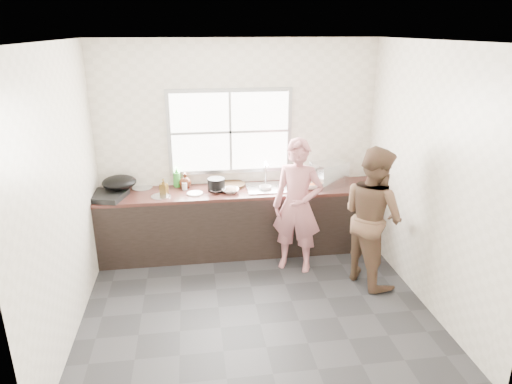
{
  "coord_description": "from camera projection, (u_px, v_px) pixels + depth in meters",
  "views": [
    {
      "loc": [
        -0.6,
        -4.17,
        2.81
      ],
      "look_at": [
        0.1,
        0.65,
        1.05
      ],
      "focal_mm": 32.0,
      "sensor_mm": 36.0,
      "label": 1
    }
  ],
  "objects": [
    {
      "name": "cleaver",
      "position": [
        219.0,
        190.0,
        5.69
      ],
      "size": [
        0.22,
        0.19,
        0.01
      ],
      "primitive_type": "cube",
      "rotation": [
        0.0,
        0.0,
        0.53
      ],
      "color": "#B3B5BA",
      "rests_on": "cutting_board"
    },
    {
      "name": "pot_lid_left",
      "position": [
        161.0,
        196.0,
        5.57
      ],
      "size": [
        0.28,
        0.28,
        0.01
      ],
      "primitive_type": "cylinder",
      "rotation": [
        0.0,
        0.0,
        0.2
      ],
      "color": "silver",
      "rests_on": "countertop"
    },
    {
      "name": "dish_rack",
      "position": [
        329.0,
        174.0,
        5.91
      ],
      "size": [
        0.5,
        0.44,
        0.32
      ],
      "primitive_type": "cube",
      "rotation": [
        0.0,
        0.0,
        0.39
      ],
      "color": "silver",
      "rests_on": "countertop"
    },
    {
      "name": "wall_left",
      "position": [
        62.0,
        195.0,
        4.21
      ],
      "size": [
        0.01,
        3.2,
        2.7
      ],
      "primitive_type": "cube",
      "color": "beige",
      "rests_on": "ground"
    },
    {
      "name": "cabinet",
      "position": [
        241.0,
        222.0,
        5.98
      ],
      "size": [
        3.6,
        0.62,
        0.82
      ],
      "primitive_type": "cube",
      "color": "black",
      "rests_on": "floor"
    },
    {
      "name": "wall_front",
      "position": [
        290.0,
        266.0,
        2.96
      ],
      "size": [
        3.6,
        0.01,
        2.7
      ],
      "primitive_type": "cube",
      "color": "beige",
      "rests_on": "ground"
    },
    {
      "name": "faucet",
      "position": [
        266.0,
        173.0,
        6.01
      ],
      "size": [
        0.02,
        0.02,
        0.3
      ],
      "primitive_type": "cylinder",
      "color": "silver",
      "rests_on": "countertop"
    },
    {
      "name": "bottle_brown_tall",
      "position": [
        164.0,
        187.0,
        5.65
      ],
      "size": [
        0.1,
        0.1,
        0.18
      ],
      "primitive_type": "imported",
      "rotation": [
        0.0,
        0.0,
        -0.34
      ],
      "color": "#4A3412",
      "rests_on": "countertop"
    },
    {
      "name": "woman",
      "position": [
        297.0,
        210.0,
        5.43
      ],
      "size": [
        0.66,
        0.56,
        1.52
      ],
      "primitive_type": "imported",
      "rotation": [
        0.0,
        0.0,
        -0.43
      ],
      "color": "#BE7277",
      "rests_on": "floor"
    },
    {
      "name": "wok",
      "position": [
        119.0,
        182.0,
        5.66
      ],
      "size": [
        0.54,
        0.54,
        0.16
      ],
      "primitive_type": "ellipsoid",
      "rotation": [
        0.0,
        0.0,
        0.36
      ],
      "color": "black",
      "rests_on": "burner"
    },
    {
      "name": "sink",
      "position": [
        268.0,
        188.0,
        5.87
      ],
      "size": [
        0.55,
        0.45,
        0.02
      ],
      "primitive_type": "cube",
      "color": "silver",
      "rests_on": "countertop"
    },
    {
      "name": "cutting_board",
      "position": [
        231.0,
        185.0,
        5.95
      ],
      "size": [
        0.43,
        0.43,
        0.04
      ],
      "primitive_type": "cylinder",
      "rotation": [
        0.0,
        0.0,
        -0.17
      ],
      "color": "black",
      "rests_on": "countertop"
    },
    {
      "name": "pot_lid_right",
      "position": [
        142.0,
        188.0,
        5.87
      ],
      "size": [
        0.3,
        0.3,
        0.01
      ],
      "primitive_type": "cylinder",
      "rotation": [
        0.0,
        0.0,
        0.16
      ],
      "color": "silver",
      "rests_on": "countertop"
    },
    {
      "name": "plate_food",
      "position": [
        195.0,
        193.0,
        5.67
      ],
      "size": [
        0.26,
        0.26,
        0.02
      ],
      "primitive_type": "cylinder",
      "rotation": [
        0.0,
        0.0,
        0.37
      ],
      "color": "white",
      "rests_on": "countertop"
    },
    {
      "name": "window_frame",
      "position": [
        230.0,
        132.0,
        5.86
      ],
      "size": [
        1.6,
        0.05,
        1.1
      ],
      "primitive_type": "cube",
      "color": "#9EA0A5",
      "rests_on": "wall_back"
    },
    {
      "name": "glass_jar",
      "position": [
        185.0,
        186.0,
        5.81
      ],
      "size": [
        0.07,
        0.07,
        0.09
      ],
      "primitive_type": "cylinder",
      "rotation": [
        0.0,
        0.0,
        0.15
      ],
      "color": "silver",
      "rests_on": "countertop"
    },
    {
      "name": "bowl_crabs",
      "position": [
        310.0,
        186.0,
        5.86
      ],
      "size": [
        0.26,
        0.26,
        0.06
      ],
      "primitive_type": "imported",
      "rotation": [
        0.0,
        0.0,
        0.41
      ],
      "color": "white",
      "rests_on": "countertop"
    },
    {
      "name": "bottle_brown_short",
      "position": [
        185.0,
        181.0,
        5.86
      ],
      "size": [
        0.15,
        0.15,
        0.19
      ],
      "primitive_type": "imported",
      "rotation": [
        0.0,
        0.0,
        0.06
      ],
      "color": "#3D1B0F",
      "rests_on": "countertop"
    },
    {
      "name": "bowl_mince",
      "position": [
        231.0,
        190.0,
        5.71
      ],
      "size": [
        0.23,
        0.23,
        0.05
      ],
      "primitive_type": "imported",
      "rotation": [
        0.0,
        0.0,
        -0.07
      ],
      "color": "white",
      "rests_on": "countertop"
    },
    {
      "name": "wall_right",
      "position": [
        428.0,
        178.0,
        4.7
      ],
      "size": [
        0.01,
        3.2,
        2.7
      ],
      "primitive_type": "cube",
      "color": "beige",
      "rests_on": "ground"
    },
    {
      "name": "window_glazing",
      "position": [
        230.0,
        132.0,
        5.83
      ],
      "size": [
        1.5,
        0.01,
        1.0
      ],
      "primitive_type": "cube",
      "color": "white",
      "rests_on": "window_frame"
    },
    {
      "name": "person_side",
      "position": [
        373.0,
        216.0,
        5.14
      ],
      "size": [
        0.84,
        0.94,
        1.61
      ],
      "primitive_type": "imported",
      "rotation": [
        0.0,
        0.0,
        1.91
      ],
      "color": "brown",
      "rests_on": "floor"
    },
    {
      "name": "burner",
      "position": [
        106.0,
        196.0,
        5.51
      ],
      "size": [
        0.52,
        0.52,
        0.06
      ],
      "primitive_type": "cube",
      "rotation": [
        0.0,
        0.0,
        -0.29
      ],
      "color": "black",
      "rests_on": "countertop"
    },
    {
      "name": "ceiling",
      "position": [
        255.0,
        40.0,
        4.0
      ],
      "size": [
        3.6,
        3.2,
        0.01
      ],
      "primitive_type": "cube",
      "color": "silver",
      "rests_on": "wall_back"
    },
    {
      "name": "bowl_held",
      "position": [
        265.0,
        187.0,
        5.81
      ],
      "size": [
        0.22,
        0.22,
        0.06
      ],
      "primitive_type": "imported",
      "rotation": [
        0.0,
        0.0,
        0.11
      ],
      "color": "white",
      "rests_on": "countertop"
    },
    {
      "name": "bottle_green",
      "position": [
        177.0,
        177.0,
        5.88
      ],
      "size": [
        0.12,
        0.12,
        0.27
      ],
      "primitive_type": "imported",
      "rotation": [
        0.0,
        0.0,
        0.18
      ],
      "color": "green",
      "rests_on": "countertop"
    },
    {
      "name": "floor",
      "position": [
        255.0,
        304.0,
        4.92
      ],
      "size": [
        3.6,
        3.2,
        0.01
      ],
      "primitive_type": "cube",
      "color": "#29292B",
      "rests_on": "ground"
    },
    {
      "name": "black_pot",
      "position": [
        216.0,
        185.0,
        5.77
      ],
      "size": [
        0.28,
        0.28,
        0.16
      ],
      "primitive_type": "cylinder",
      "rotation": [
        0.0,
        0.0,
        0.36
      ],
      "color": "black",
      "rests_on": "countertop"
    },
    {
      "name": "countertop",
      "position": [
        241.0,
        191.0,
        5.83
      ],
      "size": [
        3.6,
        0.64,
        0.04
      ],
      "primitive_type": "cube",
      "color": "#391C17",
      "rests_on": "cabinet"
    },
    {
      "name": "wall_back",
      "position": [
        238.0,
        146.0,
        5.95
      ],
      "size": [
        3.6,
        0.01,
        2.7
      ],
      "primitive_type": "cube",
      "color": "silver",
      "rests_on": "ground"
    }
  ]
}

